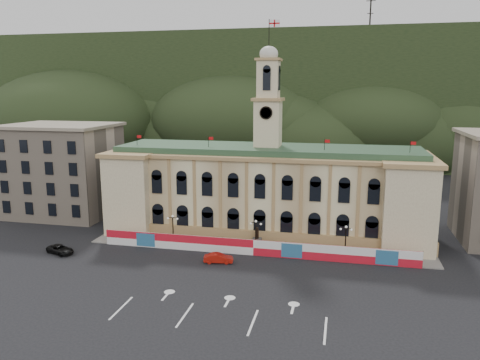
% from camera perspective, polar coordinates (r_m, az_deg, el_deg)
% --- Properties ---
extents(ground, '(260.00, 260.00, 0.00)m').
position_cam_1_polar(ground, '(60.66, -1.13, -13.97)').
color(ground, black).
rests_on(ground, ground).
extents(lane_markings, '(26.00, 10.00, 0.02)m').
position_cam_1_polar(lane_markings, '(56.31, -2.38, -16.06)').
color(lane_markings, white).
rests_on(lane_markings, ground).
extents(hill_ridge, '(230.00, 80.00, 64.00)m').
position_cam_1_polar(hill_ridge, '(175.92, 8.38, 9.01)').
color(hill_ridge, black).
rests_on(hill_ridge, ground).
extents(city_hall, '(56.20, 17.60, 37.10)m').
position_cam_1_polar(city_hall, '(83.95, 3.30, -1.17)').
color(city_hall, beige).
rests_on(city_hall, ground).
extents(side_building_left, '(21.00, 17.00, 18.60)m').
position_cam_1_polar(side_building_left, '(102.53, -20.82, 1.22)').
color(side_building_left, '#BBA690').
rests_on(side_building_left, ground).
extents(hoarding_fence, '(50.00, 0.44, 2.50)m').
position_cam_1_polar(hoarding_fence, '(73.82, 1.70, -8.23)').
color(hoarding_fence, red).
rests_on(hoarding_fence, ground).
extents(pavement, '(56.00, 5.50, 0.16)m').
position_cam_1_polar(pavement, '(76.71, 2.03, -8.40)').
color(pavement, slate).
rests_on(pavement, ground).
extents(statue, '(1.40, 1.40, 3.72)m').
position_cam_1_polar(statue, '(76.57, 2.07, -7.56)').
color(statue, '#595651').
rests_on(statue, ground).
extents(lamp_left, '(1.96, 0.44, 5.15)m').
position_cam_1_polar(lamp_left, '(78.70, -8.18, -5.70)').
color(lamp_left, black).
rests_on(lamp_left, ground).
extents(lamp_center, '(1.96, 0.44, 5.15)m').
position_cam_1_polar(lamp_center, '(75.05, 1.94, -6.43)').
color(lamp_center, black).
rests_on(lamp_center, ground).
extents(lamp_right, '(1.96, 0.44, 5.15)m').
position_cam_1_polar(lamp_right, '(73.92, 12.75, -6.99)').
color(lamp_right, black).
rests_on(lamp_right, ground).
extents(red_sedan, '(2.96, 4.88, 1.44)m').
position_cam_1_polar(red_sedan, '(71.00, -2.64, -9.49)').
color(red_sedan, '#A4150B').
rests_on(red_sedan, ground).
extents(black_suv, '(5.46, 6.32, 1.34)m').
position_cam_1_polar(black_suv, '(79.93, -21.07, -7.90)').
color(black_suv, black).
rests_on(black_suv, ground).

